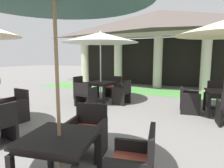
{
  "coord_description": "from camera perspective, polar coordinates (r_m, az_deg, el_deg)",
  "views": [
    {
      "loc": [
        2.39,
        -2.19,
        1.69
      ],
      "look_at": [
        -0.13,
        3.11,
        0.88
      ],
      "focal_mm": 31.07,
      "sensor_mm": 36.0,
      "label": 1
    }
  ],
  "objects": [
    {
      "name": "ground_plane",
      "position": [
        3.66,
        -20.78,
        -20.25
      ],
      "size": [
        60.0,
        60.0,
        0.0
      ],
      "primitive_type": "plane",
      "color": "slate"
    },
    {
      "name": "background_pavilion",
      "position": [
        11.47,
        13.71,
        15.25
      ],
      "size": [
        10.97,
        2.62,
        4.25
      ],
      "color": "beige",
      "rests_on": "ground"
    },
    {
      "name": "lawn_strip",
      "position": [
        9.96,
        11.22,
        -2.06
      ],
      "size": [
        12.77,
        2.12,
        0.01
      ],
      "primitive_type": "cube",
      "color": "#47843D",
      "rests_on": "ground"
    },
    {
      "name": "patio_table_near_foreground",
      "position": [
        2.64,
        -15.14,
        -16.48
      ],
      "size": [
        1.02,
        1.02,
        0.72
      ],
      "rotation": [
        0.0,
        0.0,
        0.2
      ],
      "color": "black",
      "rests_on": "ground"
    },
    {
      "name": "patio_chair_near_foreground_north",
      "position": [
        3.52,
        -7.23,
        -13.88
      ],
      "size": [
        0.71,
        0.68,
        0.85
      ],
      "rotation": [
        0.0,
        0.0,
        -2.94
      ],
      "color": "black",
      "rests_on": "ground"
    },
    {
      "name": "patio_table_mid_left",
      "position": [
        7.5,
        -3.34,
        -0.14
      ],
      "size": [
        1.01,
        1.01,
        0.75
      ],
      "rotation": [
        0.0,
        0.0,
        -0.1
      ],
      "color": "black",
      "rests_on": "ground"
    },
    {
      "name": "patio_umbrella_mid_left",
      "position": [
        7.47,
        -3.45,
        13.37
      ],
      "size": [
        2.85,
        2.85,
        2.68
      ],
      "color": "#2D2D2D",
      "rests_on": "ground"
    },
    {
      "name": "patio_chair_mid_left_south",
      "position": [
        6.79,
        -7.91,
        -3.09
      ],
      "size": [
        0.68,
        0.59,
        0.83
      ],
      "rotation": [
        0.0,
        0.0,
        -0.1
      ],
      "color": "black",
      "rests_on": "ground"
    },
    {
      "name": "patio_chair_mid_left_north",
      "position": [
        8.34,
        0.42,
        -1.1
      ],
      "size": [
        0.61,
        0.61,
        0.88
      ],
      "rotation": [
        0.0,
        0.0,
        -3.25
      ],
      "color": "black",
      "rests_on": "ground"
    },
    {
      "name": "patio_chair_mid_left_east",
      "position": [
        7.05,
        3.05,
        -2.64
      ],
      "size": [
        0.56,
        0.6,
        0.88
      ],
      "rotation": [
        0.0,
        0.0,
        1.47
      ],
      "color": "black",
      "rests_on": "ground"
    },
    {
      "name": "patio_chair_mid_left_west",
      "position": [
        8.12,
        -8.88,
        -1.29
      ],
      "size": [
        0.57,
        0.62,
        0.91
      ],
      "rotation": [
        0.0,
        0.0,
        -1.67
      ],
      "color": "black",
      "rests_on": "ground"
    },
    {
      "name": "patio_chair_mid_right_north",
      "position": [
        5.77,
        -26.56,
        -5.98
      ],
      "size": [
        0.63,
        0.57,
        0.84
      ],
      "rotation": [
        0.0,
        0.0,
        -3.24
      ],
      "color": "black",
      "rests_on": "ground"
    },
    {
      "name": "patio_table_far_back",
      "position": [
        6.49,
        30.03,
        -2.65
      ],
      "size": [
        1.06,
        1.06,
        0.73
      ],
      "rotation": [
        0.0,
        0.0,
        0.14
      ],
      "color": "black",
      "rests_on": "ground"
    },
    {
      "name": "patio_chair_far_back_west",
      "position": [
        6.4,
        21.65,
        -4.48
      ],
      "size": [
        0.63,
        0.64,
        0.79
      ],
      "rotation": [
        0.0,
        0.0,
        -1.43
      ],
      "color": "black",
      "rests_on": "ground"
    },
    {
      "name": "patio_chair_far_back_north",
      "position": [
        7.44,
        28.35,
        -3.12
      ],
      "size": [
        0.62,
        0.64,
        0.89
      ],
      "rotation": [
        0.0,
        0.0,
        -3.0
      ],
      "color": "black",
      "rests_on": "ground"
    }
  ]
}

